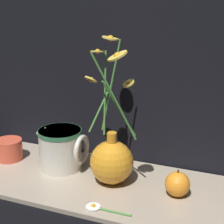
% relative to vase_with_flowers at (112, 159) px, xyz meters
% --- Properties ---
extents(ground_plane, '(6.00, 6.00, 0.00)m').
position_rel_vase_with_flowers_xyz_m(ground_plane, '(0.01, -0.01, -0.08)').
color(ground_plane, black).
extents(shelf, '(0.89, 0.32, 0.01)m').
position_rel_vase_with_flowers_xyz_m(shelf, '(0.01, -0.01, -0.08)').
color(shelf, tan).
rests_on(shelf, ground_plane).
extents(vase_with_flowers, '(0.18, 0.20, 0.39)m').
position_rel_vase_with_flowers_xyz_m(vase_with_flowers, '(0.00, 0.00, 0.00)').
color(vase_with_flowers, orange).
rests_on(vase_with_flowers, shelf).
extents(yellow_mug, '(0.09, 0.08, 0.06)m').
position_rel_vase_with_flowers_xyz_m(yellow_mug, '(-0.35, 0.02, -0.04)').
color(yellow_mug, '#DB5138').
rests_on(yellow_mug, shelf).
extents(ceramic_pitcher, '(0.15, 0.13, 0.13)m').
position_rel_vase_with_flowers_xyz_m(ceramic_pitcher, '(-0.17, 0.03, -0.01)').
color(ceramic_pitcher, beige).
rests_on(ceramic_pitcher, shelf).
extents(orange_fruit, '(0.06, 0.06, 0.07)m').
position_rel_vase_with_flowers_xyz_m(orange_fruit, '(0.18, -0.00, -0.04)').
color(orange_fruit, orange).
rests_on(orange_fruit, shelf).
extents(loose_daisy, '(0.12, 0.04, 0.01)m').
position_rel_vase_with_flowers_xyz_m(loose_daisy, '(0.02, -0.14, -0.07)').
color(loose_daisy, '#4C8E3D').
rests_on(loose_daisy, shelf).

